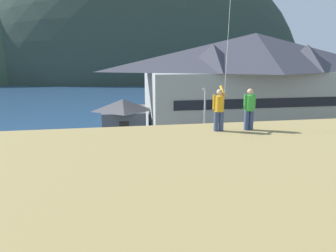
% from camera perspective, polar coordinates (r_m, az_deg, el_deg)
% --- Properties ---
extents(ground_plane, '(600.00, 600.00, 0.00)m').
position_cam_1_polar(ground_plane, '(23.22, 3.97, -13.98)').
color(ground_plane, '#66604C').
extents(parking_lot_pad, '(40.00, 20.00, 0.10)m').
position_cam_1_polar(parking_lot_pad, '(27.65, 1.39, -9.39)').
color(parking_lot_pad, slate).
rests_on(parking_lot_pad, ground).
extents(bay_water, '(360.00, 84.00, 0.03)m').
position_cam_1_polar(bay_water, '(80.97, -6.55, 4.97)').
color(bay_water, navy).
rests_on(bay_water, ground).
extents(far_hill_east_peak, '(119.77, 60.68, 90.64)m').
position_cam_1_polar(far_hill_east_peak, '(130.57, -4.44, 7.78)').
color(far_hill_east_peak, '#2D3D33').
rests_on(far_hill_east_peak, ground).
extents(harbor_lodge, '(28.45, 11.40, 12.15)m').
position_cam_1_polar(harbor_lodge, '(46.76, 13.65, 7.29)').
color(harbor_lodge, '#999E99').
rests_on(harbor_lodge, ground).
extents(storage_shed_waterside, '(5.55, 4.56, 4.34)m').
position_cam_1_polar(storage_shed_waterside, '(43.35, -7.20, 1.56)').
color(storage_shed_waterside, '#474C56').
rests_on(storage_shed_waterside, ground).
extents(wharf_dock, '(3.20, 12.42, 0.70)m').
position_cam_1_polar(wharf_dock, '(56.27, -3.65, 2.14)').
color(wharf_dock, '#70604C').
rests_on(wharf_dock, ground).
extents(moored_boat_wharfside, '(2.35, 6.82, 2.16)m').
position_cam_1_polar(moored_boat_wharfside, '(52.20, -6.89, 1.69)').
color(moored_boat_wharfside, '#23564C').
rests_on(moored_boat_wharfside, ground).
extents(moored_boat_outer_mooring, '(2.58, 7.76, 2.16)m').
position_cam_1_polar(moored_boat_outer_mooring, '(56.45, 0.01, 2.58)').
color(moored_boat_outer_mooring, '#23564C').
rests_on(moored_boat_outer_mooring, ground).
extents(moored_boat_inner_slip, '(3.45, 8.23, 2.16)m').
position_cam_1_polar(moored_boat_inner_slip, '(52.72, -7.18, 1.79)').
color(moored_boat_inner_slip, '#A8A399').
rests_on(moored_boat_inner_slip, ground).
extents(parked_car_corner_spot, '(4.21, 2.08, 1.82)m').
position_cam_1_polar(parked_car_corner_spot, '(32.04, 17.24, -4.96)').
color(parked_car_corner_spot, '#236633').
rests_on(parked_car_corner_spot, parking_lot_pad).
extents(parked_car_back_row_left, '(4.22, 2.08, 1.82)m').
position_cam_1_polar(parked_car_back_row_left, '(28.93, 8.50, -6.38)').
color(parked_car_back_row_left, slate).
rests_on(parked_car_back_row_left, parking_lot_pad).
extents(parked_car_mid_row_far, '(4.22, 2.09, 1.82)m').
position_cam_1_polar(parked_car_mid_row_far, '(27.84, -12.70, -7.31)').
color(parked_car_mid_row_far, '#236633').
rests_on(parked_car_mid_row_far, parking_lot_pad).
extents(parked_car_mid_row_center, '(4.21, 2.07, 1.82)m').
position_cam_1_polar(parked_car_mid_row_center, '(23.86, -18.05, -11.03)').
color(parked_car_mid_row_center, red).
rests_on(parked_car_mid_row_center, parking_lot_pad).
extents(parked_car_front_row_silver, '(4.33, 2.33, 1.82)m').
position_cam_1_polar(parked_car_front_row_silver, '(24.77, 12.88, -9.83)').
color(parked_car_front_row_silver, slate).
rests_on(parked_car_front_row_silver, parking_lot_pad).
extents(parked_car_mid_row_near, '(4.33, 2.33, 1.82)m').
position_cam_1_polar(parked_car_mid_row_near, '(21.61, -6.66, -13.00)').
color(parked_car_mid_row_near, '#B28923').
rests_on(parked_car_mid_row_near, parking_lot_pad).
extents(parked_car_lone_by_shed, '(4.21, 2.07, 1.82)m').
position_cam_1_polar(parked_car_lone_by_shed, '(28.02, -2.61, -6.88)').
color(parked_car_lone_by_shed, slate).
rests_on(parked_car_lone_by_shed, parking_lot_pad).
extents(parking_light_pole, '(0.24, 0.78, 6.67)m').
position_cam_1_polar(parking_light_pole, '(32.60, 5.85, 1.10)').
color(parking_light_pole, '#ADADB2').
rests_on(parking_light_pole, parking_lot_pad).
extents(person_kite_flyer, '(0.52, 0.65, 1.86)m').
position_cam_1_polar(person_kite_flyer, '(14.80, 8.17, 2.83)').
color(person_kite_flyer, '#384770').
rests_on(person_kite_flyer, grassy_hill_foreground).
extents(person_companion, '(0.55, 0.40, 1.74)m').
position_cam_1_polar(person_companion, '(15.23, 12.91, 2.85)').
color(person_companion, '#384770').
rests_on(person_companion, grassy_hill_foreground).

